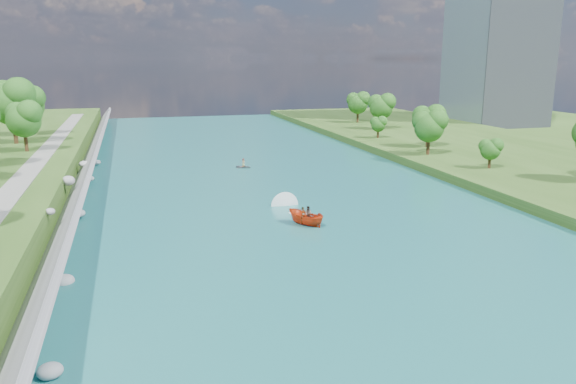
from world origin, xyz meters
name	(u,v)px	position (x,y,z in m)	size (l,w,h in m)	color
ground	(347,262)	(0.00, 0.00, 0.00)	(260.00, 260.00, 0.00)	#2D5119
river_water	(289,208)	(0.00, 20.00, 0.05)	(55.00, 240.00, 0.10)	#1B6869
riprap_bank	(70,211)	(-25.84, 19.07, 1.79)	(4.69, 236.00, 4.26)	slate
riverside_path	(5,198)	(-32.50, 20.00, 3.55)	(3.00, 200.00, 0.10)	gray
office_tower	(500,16)	(82.50, 95.00, 30.00)	(22.00, 22.00, 60.00)	gray
trees_east	(501,134)	(40.71, 33.69, 6.33)	(17.71, 138.28, 10.89)	#134A15
motorboat	(303,215)	(-0.19, 13.32, 0.91)	(4.17, 19.24, 2.22)	red
raft	(244,166)	(-0.26, 47.83, 0.47)	(3.26, 3.10, 1.66)	gray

